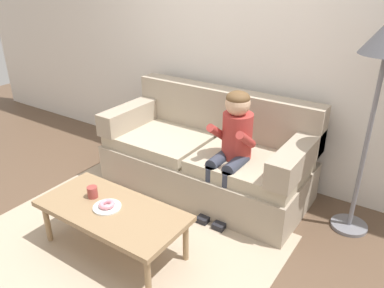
% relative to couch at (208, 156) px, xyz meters
% --- Properties ---
extents(ground, '(10.00, 10.00, 0.00)m').
position_rel_couch_xyz_m(ground, '(-0.09, -0.85, -0.34)').
color(ground, brown).
extents(wall_back, '(8.00, 0.10, 2.80)m').
position_rel_couch_xyz_m(wall_back, '(-0.09, 0.55, 1.06)').
color(wall_back, silver).
rests_on(wall_back, ground).
extents(area_rug, '(2.32, 1.71, 0.01)m').
position_rel_couch_xyz_m(area_rug, '(-0.09, -1.10, -0.34)').
color(area_rug, tan).
rests_on(area_rug, ground).
extents(couch, '(1.97, 0.90, 0.94)m').
position_rel_couch_xyz_m(couch, '(0.00, 0.00, 0.00)').
color(couch, tan).
rests_on(couch, ground).
extents(coffee_table, '(1.15, 0.55, 0.39)m').
position_rel_couch_xyz_m(coffee_table, '(-0.09, -1.21, 0.01)').
color(coffee_table, '#937551').
rests_on(coffee_table, ground).
extents(person_child, '(0.34, 0.58, 1.10)m').
position_rel_couch_xyz_m(person_child, '(0.37, -0.21, 0.33)').
color(person_child, '#AD3833').
rests_on(person_child, ground).
extents(plate, '(0.21, 0.21, 0.01)m').
position_rel_couch_xyz_m(plate, '(-0.12, -1.22, 0.05)').
color(plate, white).
rests_on(plate, coffee_table).
extents(donut, '(0.14, 0.14, 0.04)m').
position_rel_couch_xyz_m(donut, '(-0.12, -1.22, 0.08)').
color(donut, pink).
rests_on(donut, plate).
extents(mug, '(0.08, 0.08, 0.09)m').
position_rel_couch_xyz_m(mug, '(-0.32, -1.18, 0.09)').
color(mug, '#993D38').
rests_on(mug, coffee_table).
extents(toy_controller, '(0.23, 0.09, 0.05)m').
position_rel_couch_xyz_m(toy_controller, '(-0.68, -0.72, -0.32)').
color(toy_controller, red).
rests_on(toy_controller, ground).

